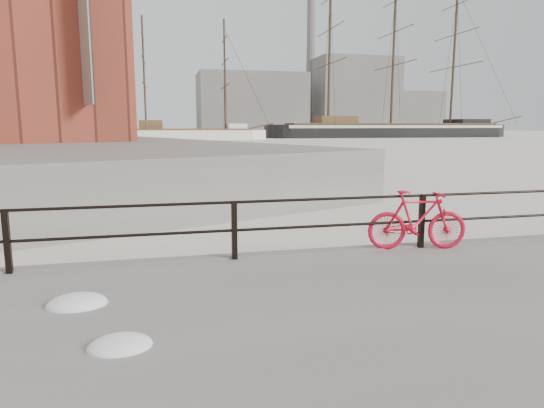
{
  "coord_description": "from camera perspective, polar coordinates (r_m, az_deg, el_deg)",
  "views": [
    {
      "loc": [
        -8.2,
        -8.08,
        2.6
      ],
      "look_at": [
        -5.96,
        1.5,
        1.0
      ],
      "focal_mm": 32.0,
      "sensor_mm": 36.0,
      "label": 1
    }
  ],
  "objects": [
    {
      "name": "bicycle",
      "position": [
        9.22,
        16.72,
        -1.82
      ],
      "size": [
        1.83,
        0.59,
        1.09
      ],
      "primitive_type": "imported",
      "rotation": [
        0.0,
        0.0,
        -0.18
      ],
      "color": "red",
      "rests_on": "promenade"
    },
    {
      "name": "barque_black",
      "position": [
        109.11,
        13.74,
        7.63
      ],
      "size": [
        62.81,
        21.92,
        35.11
      ],
      "primitive_type": null,
      "rotation": [
        0.0,
        0.0,
        -0.02
      ],
      "color": "black",
      "rests_on": "ground"
    },
    {
      "name": "industrial_mid",
      "position": [
        165.88,
        9.45,
        12.38
      ],
      "size": [
        26.0,
        20.0,
        24.0
      ],
      "primitive_type": "cube",
      "color": "gray",
      "rests_on": "ground"
    },
    {
      "name": "smokestack",
      "position": [
        166.99,
        4.57,
        15.9
      ],
      "size": [
        2.8,
        2.8,
        44.0
      ],
      "primitive_type": "cylinder",
      "color": "gray",
      "rests_on": "ground"
    },
    {
      "name": "schooner_left",
      "position": [
        76.24,
        -26.11,
        6.37
      ],
      "size": [
        22.98,
        13.32,
        16.71
      ],
      "primitive_type": null,
      "rotation": [
        0.0,
        0.0,
        -0.17
      ],
      "color": "beige",
      "rests_on": "ground"
    },
    {
      "name": "industrial_east",
      "position": [
        180.11,
        15.67,
        10.32
      ],
      "size": [
        20.0,
        16.0,
        14.0
      ],
      "primitive_type": "cube",
      "color": "gray",
      "rests_on": "ground"
    },
    {
      "name": "industrial_west",
      "position": [
        150.87,
        -2.46,
        11.68
      ],
      "size": [
        32.0,
        18.0,
        18.0
      ],
      "primitive_type": "cube",
      "color": "gray",
      "rests_on": "ground"
    },
    {
      "name": "schooner_mid",
      "position": [
        91.12,
        -9.98,
        7.48
      ],
      "size": [
        31.87,
        14.18,
        22.44
      ],
      "primitive_type": null,
      "rotation": [
        0.0,
        0.0,
        -0.03
      ],
      "color": "white",
      "rests_on": "ground"
    }
  ]
}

